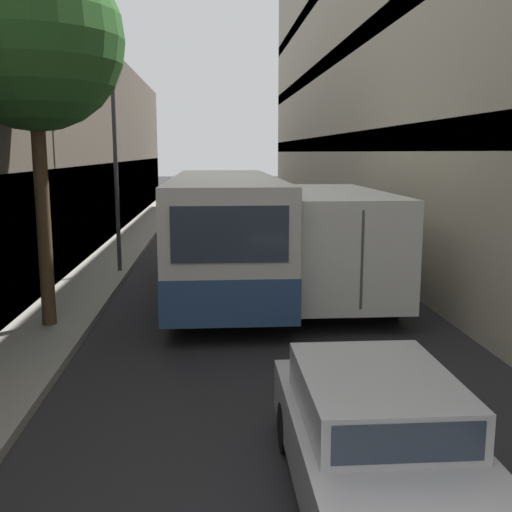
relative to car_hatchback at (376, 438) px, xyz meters
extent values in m
plane|color=#232326|center=(-0.71, 10.99, -0.70)|extent=(150.00, 150.00, 0.00)
cube|color=gray|center=(-5.02, 10.99, -0.62)|extent=(1.65, 60.00, 0.16)
cube|color=#51473D|center=(-7.05, 10.99, 3.27)|extent=(2.40, 60.00, 7.95)
cube|color=black|center=(-6.39, 10.99, 0.89)|extent=(1.08, 60.00, 3.18)
cube|color=#333D47|center=(3.92, 10.99, 3.28)|extent=(1.08, 60.00, 0.70)
cube|color=#333D47|center=(3.92, 10.99, 6.79)|extent=(1.08, 60.00, 0.70)
cube|color=#B7B7BC|center=(0.00, -0.02, -0.14)|extent=(1.74, 3.82, 0.65)
cube|color=#B7B7BC|center=(0.00, 0.07, 0.43)|extent=(1.53, 2.10, 0.49)
cube|color=#2D3847|center=(0.00, -0.98, 0.44)|extent=(1.35, 0.03, 0.36)
cylinder|color=black|center=(-0.80, 1.13, -0.40)|extent=(0.16, 0.60, 0.60)
cylinder|color=black|center=(0.80, 1.13, -0.40)|extent=(0.16, 0.60, 0.60)
cube|color=silver|center=(-1.37, 10.14, 1.01)|extent=(2.60, 10.33, 2.57)
cube|color=#2D4C7A|center=(-1.37, 10.14, 0.17)|extent=(2.62, 10.35, 0.90)
cube|color=#2D3847|center=(-1.37, 10.14, 1.39)|extent=(2.63, 9.50, 0.82)
cube|color=#2D3847|center=(-1.37, 4.96, 1.46)|extent=(2.13, 0.04, 1.03)
cylinder|color=black|center=(-2.51, 13.34, -0.20)|extent=(0.24, 1.00, 1.00)
cylinder|color=black|center=(-0.22, 13.34, -0.20)|extent=(0.24, 1.00, 1.00)
cylinder|color=black|center=(-2.51, 6.93, -0.20)|extent=(0.24, 1.00, 1.00)
cylinder|color=black|center=(-0.22, 6.93, -0.20)|extent=(0.24, 1.00, 1.00)
cube|color=silver|center=(1.20, 12.83, 0.70)|extent=(2.27, 2.38, 1.98)
cube|color=silver|center=(1.20, 8.58, 0.85)|extent=(2.36, 6.12, 2.29)
cube|color=#4C4C4C|center=(1.20, 5.52, 0.85)|extent=(0.05, 0.02, 1.95)
cylinder|color=black|center=(0.14, 12.83, -0.22)|extent=(0.22, 0.96, 0.96)
cylinder|color=black|center=(2.26, 12.83, -0.22)|extent=(0.22, 0.96, 0.96)
cylinder|color=black|center=(0.14, 6.90, -0.22)|extent=(0.22, 0.96, 0.96)
cylinder|color=black|center=(2.26, 6.90, -0.22)|extent=(0.22, 0.96, 0.96)
cylinder|color=#38383D|center=(-4.44, 11.97, 2.84)|extent=(0.12, 0.12, 6.77)
cube|color=#38383D|center=(-4.44, 11.97, 6.35)|extent=(0.36, 0.80, 0.24)
cylinder|color=#4C3823|center=(-5.02, 6.41, 1.63)|extent=(0.28, 0.28, 4.36)
sphere|color=#285623|center=(-5.02, 6.41, 5.03)|extent=(3.46, 3.46, 3.46)
camera|label=1|loc=(-1.65, -5.67, 2.91)|focal=42.00mm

